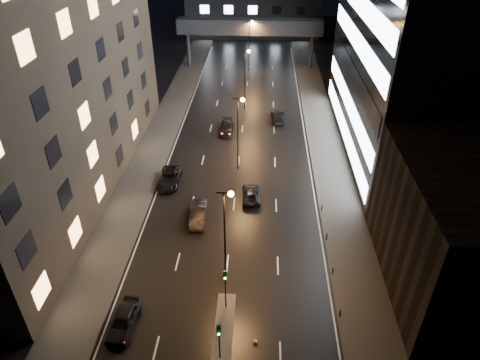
{
  "coord_description": "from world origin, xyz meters",
  "views": [
    {
      "loc": [
        2.92,
        -20.86,
        30.24
      ],
      "look_at": [
        0.75,
        19.13,
        4.0
      ],
      "focal_mm": 32.0,
      "sensor_mm": 36.0,
      "label": 1
    }
  ],
  "objects": [
    {
      "name": "car_away_a",
      "position": [
        -8.1,
        2.07,
        0.82
      ],
      "size": [
        2.26,
        4.93,
        1.64
      ],
      "primitive_type": "imported",
      "rotation": [
        0.0,
        0.0,
        -0.07
      ],
      "color": "black",
      "rests_on": "ground"
    },
    {
      "name": "skybridge",
      "position": [
        0.0,
        70.0,
        8.34
      ],
      "size": [
        30.0,
        3.0,
        10.0
      ],
      "color": "#333335",
      "rests_on": "ground"
    },
    {
      "name": "traffic_signal_far",
      "position": [
        0.3,
        -1.01,
        3.09
      ],
      "size": [
        0.28,
        0.34,
        4.4
      ],
      "color": "black",
      "rests_on": "median_island"
    },
    {
      "name": "car_toward_b",
      "position": [
        5.64,
        43.37,
        0.77
      ],
      "size": [
        2.4,
        5.39,
        1.54
      ],
      "primitive_type": "imported",
      "rotation": [
        0.0,
        0.0,
        3.19
      ],
      "color": "black",
      "rests_on": "ground"
    },
    {
      "name": "car_away_d",
      "position": [
        -2.36,
        38.8,
        0.73
      ],
      "size": [
        2.14,
        5.04,
        1.45
      ],
      "primitive_type": "imported",
      "rotation": [
        0.0,
        0.0,
        0.02
      ],
      "color": "black",
      "rests_on": "ground"
    },
    {
      "name": "median_island",
      "position": [
        0.3,
        2.0,
        0.07
      ],
      "size": [
        1.6,
        8.0,
        0.15
      ],
      "primitive_type": "cube",
      "color": "#383533",
      "rests_on": "ground"
    },
    {
      "name": "streetlight_mid_b",
      "position": [
        0.16,
        48.0,
        6.5
      ],
      "size": [
        1.45,
        0.5,
        10.15
      ],
      "color": "black",
      "rests_on": "ground"
    },
    {
      "name": "streetlight_mid_a",
      "position": [
        0.16,
        28.0,
        6.5
      ],
      "size": [
        1.45,
        0.5,
        10.15
      ],
      "color": "black",
      "rests_on": "ground"
    },
    {
      "name": "streetlight_near",
      "position": [
        0.16,
        8.0,
        6.5
      ],
      "size": [
        1.45,
        0.5,
        10.15
      ],
      "color": "black",
      "rests_on": "ground"
    },
    {
      "name": "car_toward_a",
      "position": [
        1.99,
        21.25,
        0.64
      ],
      "size": [
        2.34,
        4.7,
        1.28
      ],
      "primitive_type": "imported",
      "rotation": [
        0.0,
        0.0,
        3.19
      ],
      "color": "black",
      "rests_on": "ground"
    },
    {
      "name": "car_away_c",
      "position": [
        -8.49,
        24.01,
        0.78
      ],
      "size": [
        2.73,
        5.65,
        1.55
      ],
      "primitive_type": "imported",
      "rotation": [
        0.0,
        0.0,
        0.03
      ],
      "color": "black",
      "rests_on": "ground"
    },
    {
      "name": "building_right_low",
      "position": [
        20.0,
        9.0,
        6.0
      ],
      "size": [
        10.0,
        18.0,
        12.0
      ],
      "primitive_type": "cube",
      "color": "black",
      "rests_on": "ground"
    },
    {
      "name": "building_left",
      "position": [
        -22.5,
        24.0,
        20.0
      ],
      "size": [
        15.0,
        48.0,
        40.0
      ],
      "primitive_type": "cube",
      "color": "#2D2319",
      "rests_on": "ground"
    },
    {
      "name": "ground",
      "position": [
        0.0,
        40.0,
        0.0
      ],
      "size": [
        160.0,
        160.0,
        0.0
      ],
      "primitive_type": "plane",
      "color": "black",
      "rests_on": "ground"
    },
    {
      "name": "car_away_b",
      "position": [
        -3.81,
        16.75,
        0.81
      ],
      "size": [
        1.99,
        5.0,
        1.62
      ],
      "primitive_type": "imported",
      "rotation": [
        0.0,
        0.0,
        0.06
      ],
      "color": "black",
      "rests_on": "ground"
    },
    {
      "name": "sidewalk_left",
      "position": [
        -12.5,
        35.0,
        0.07
      ],
      "size": [
        5.0,
        110.0,
        0.15
      ],
      "primitive_type": "cube",
      "color": "#383533",
      "rests_on": "ground"
    },
    {
      "name": "cone_b",
      "position": [
        3.0,
        0.98,
        0.27
      ],
      "size": [
        0.44,
        0.44,
        0.55
      ],
      "primitive_type": "cone",
      "rotation": [
        0.0,
        0.0,
        -0.27
      ],
      "color": "orange",
      "rests_on": "ground"
    },
    {
      "name": "traffic_signal_near",
      "position": [
        0.3,
        4.49,
        3.09
      ],
      "size": [
        0.28,
        0.34,
        4.4
      ],
      "color": "black",
      "rests_on": "median_island"
    },
    {
      "name": "bollard_row",
      "position": [
        10.2,
        6.5,
        0.45
      ],
      "size": [
        0.12,
        25.12,
        0.9
      ],
      "color": "black",
      "rests_on": "ground"
    },
    {
      "name": "streetlight_far",
      "position": [
        0.16,
        68.0,
        6.5
      ],
      "size": [
        1.45,
        0.5,
        10.15
      ],
      "color": "black",
      "rests_on": "ground"
    },
    {
      "name": "sidewalk_right",
      "position": [
        12.5,
        35.0,
        0.07
      ],
      "size": [
        5.0,
        110.0,
        0.15
      ],
      "primitive_type": "cube",
      "color": "#383533",
      "rests_on": "ground"
    }
  ]
}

